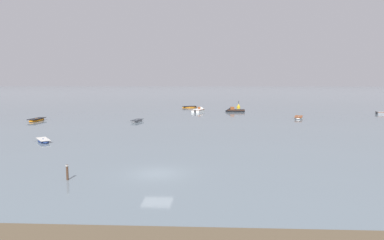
{
  "coord_description": "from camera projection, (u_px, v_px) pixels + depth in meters",
  "views": [
    {
      "loc": [
        4.22,
        -27.31,
        7.84
      ],
      "look_at": [
        1.29,
        36.54,
        0.21
      ],
      "focal_mm": 31.32,
      "sensor_mm": 36.0,
      "label": 1
    }
  ],
  "objects": [
    {
      "name": "rowboat_moored_3",
      "position": [
        137.0,
        121.0,
        63.23
      ],
      "size": [
        2.04,
        4.0,
        0.6
      ],
      "rotation": [
        0.0,
        0.0,
        1.37
      ],
      "color": "gray",
      "rests_on": "ground"
    },
    {
      "name": "rowboat_moored_4",
      "position": [
        37.0,
        120.0,
        64.45
      ],
      "size": [
        1.83,
        4.75,
        0.74
      ],
      "rotation": [
        0.0,
        0.0,
        4.66
      ],
      "color": "orange",
      "rests_on": "ground"
    },
    {
      "name": "mooring_post_left",
      "position": [
        67.0,
        173.0,
        26.36
      ],
      "size": [
        0.22,
        0.22,
        1.35
      ],
      "color": "#4C3323",
      "rests_on": "ground"
    },
    {
      "name": "rowboat_moored_5",
      "position": [
        299.0,
        118.0,
        68.57
      ],
      "size": [
        2.83,
        4.62,
        0.69
      ],
      "rotation": [
        0.0,
        0.0,
        4.38
      ],
      "color": "white",
      "rests_on": "ground"
    },
    {
      "name": "motorboat_moored_3",
      "position": [
        233.0,
        111.0,
        83.18
      ],
      "size": [
        4.92,
        1.78,
        1.84
      ],
      "rotation": [
        0.0,
        0.0,
        3.15
      ],
      "color": "black",
      "rests_on": "ground"
    },
    {
      "name": "channel_buoy",
      "position": [
        239.0,
        107.0,
        93.95
      ],
      "size": [
        0.9,
        0.9,
        2.3
      ],
      "color": "gold",
      "rests_on": "ground"
    },
    {
      "name": "rowboat_moored_0",
      "position": [
        43.0,
        141.0,
        42.71
      ],
      "size": [
        3.05,
        3.46,
        0.55
      ],
      "rotation": [
        0.0,
        0.0,
        2.23
      ],
      "color": "navy",
      "rests_on": "ground"
    },
    {
      "name": "ground_plane",
      "position": [
        157.0,
        174.0,
        28.21
      ],
      "size": [
        800.0,
        800.0,
        0.0
      ],
      "primitive_type": "plane",
      "color": "slate"
    },
    {
      "name": "motorboat_moored_0",
      "position": [
        199.0,
        111.0,
        83.73
      ],
      "size": [
        3.43,
        5.82,
        1.89
      ],
      "rotation": [
        0.0,
        0.0,
        1.27
      ],
      "color": "white",
      "rests_on": "ground"
    },
    {
      "name": "rowboat_moored_1",
      "position": [
        190.0,
        107.0,
        95.1
      ],
      "size": [
        4.71,
        3.28,
        0.71
      ],
      "rotation": [
        0.0,
        0.0,
        3.58
      ],
      "color": "orange",
      "rests_on": "ground"
    }
  ]
}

